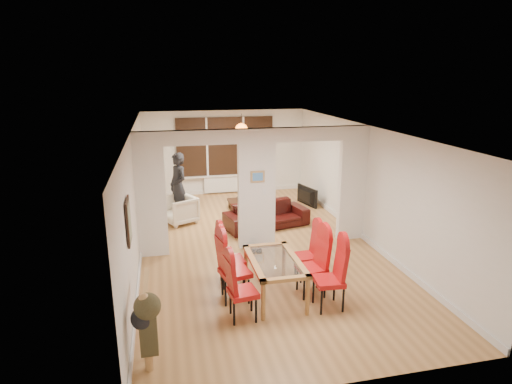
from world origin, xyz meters
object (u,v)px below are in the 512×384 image
object	(u,v)px
armchair	(179,210)
dining_chair_rc	(307,253)
dining_table	(274,278)
television	(304,196)
dining_chair_la	(243,288)
person	(178,187)
dining_chair_lc	(232,256)
coffee_table	(248,204)
dining_chair_ra	(329,276)
bowl	(241,198)
bottle	(255,194)
dining_chair_rb	(311,264)
sofa	(267,215)
dining_chair_lb	(235,267)

from	to	relation	value
armchair	dining_chair_rc	bearing A→B (deg)	4.66
dining_table	television	size ratio (longest dim) A/B	1.54
dining_table	dining_chair_la	bearing A→B (deg)	-139.63
dining_chair_rc	person	xyz separation A→B (m)	(-2.14, 3.90, 0.37)
dining_chair_lc	coffee_table	xyz separation A→B (m)	(1.18, 4.35, -0.41)
television	dining_chair_lc	bearing A→B (deg)	130.91
dining_chair_lc	dining_chair_ra	size ratio (longest dim) A/B	0.96
dining_chair_ra	bowl	world-z (taller)	dining_chair_ra
person	bottle	distance (m)	2.22
dining_chair_la	television	bearing A→B (deg)	54.39
dining_chair_rb	sofa	distance (m)	3.43
coffee_table	armchair	bearing A→B (deg)	-157.04
dining_chair_rb	dining_chair_lb	bearing A→B (deg)	167.43
dining_chair_la	coffee_table	size ratio (longest dim) A/B	0.94
dining_table	bowl	xyz separation A→B (m)	(0.35, 5.01, -0.06)
sofa	coffee_table	world-z (taller)	sofa
dining_table	sofa	xyz separation A→B (m)	(0.69, 3.36, -0.04)
dining_chair_lb	dining_chair_rc	distance (m)	1.51
dining_chair_la	armchair	distance (m)	4.74
bottle	armchair	bearing A→B (deg)	-159.70
coffee_table	person	bearing A→B (deg)	-164.95
dining_chair_rb	bowl	distance (m)	5.08
dining_chair_rb	dining_chair_rc	size ratio (longest dim) A/B	1.10
dining_chair_rc	coffee_table	size ratio (longest dim) A/B	0.91
bowl	person	bearing A→B (deg)	-161.43
dining_chair_lc	dining_chair_rc	xyz separation A→B (m)	(1.39, -0.07, -0.03)
dining_table	person	distance (m)	4.67
dining_chair_lb	dining_table	bearing A→B (deg)	-15.90
dining_chair_ra	dining_chair_rb	world-z (taller)	same
dining_chair_rb	coffee_table	world-z (taller)	dining_chair_rb
dining_chair_lb	dining_chair_rc	bearing A→B (deg)	6.50
dining_table	dining_chair_la	xyz separation A→B (m)	(-0.65, -0.55, 0.18)
dining_chair_rc	armchair	bearing A→B (deg)	117.75
dining_chair_lc	dining_table	bearing A→B (deg)	-48.16
sofa	dining_chair_la	bearing A→B (deg)	-122.36
sofa	person	world-z (taller)	person
bowl	dining_chair_rc	bearing A→B (deg)	-84.83
sofa	dining_chair_lb	bearing A→B (deg)	-125.73
dining_chair_lc	dining_chair_ra	distance (m)	1.79
sofa	person	size ratio (longest dim) A/B	1.17
dining_chair_la	coffee_table	bearing A→B (deg)	69.78
dining_chair_la	bowl	bearing A→B (deg)	71.86
sofa	armchair	world-z (taller)	armchair
dining_chair_la	bowl	size ratio (longest dim) A/B	4.56
dining_chair_ra	bottle	world-z (taller)	dining_chair_ra
coffee_table	dining_chair_rc	bearing A→B (deg)	-87.29
dining_chair_la	person	world-z (taller)	person
dining_chair_ra	dining_chair_rc	xyz separation A→B (m)	(0.00, 1.07, -0.05)
armchair	person	size ratio (longest dim) A/B	0.43
dining_chair_la	dining_chair_rb	size ratio (longest dim) A/B	0.93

